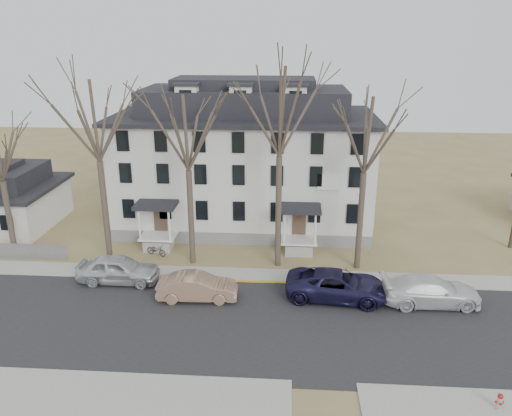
# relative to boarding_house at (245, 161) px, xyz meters

# --- Properties ---
(ground) EXTENTS (120.00, 120.00, 0.00)m
(ground) POSITION_rel_boarding_house_xyz_m (2.00, -17.95, -5.38)
(ground) COLOR olive
(ground) RESTS_ON ground
(main_road) EXTENTS (120.00, 10.00, 0.04)m
(main_road) POSITION_rel_boarding_house_xyz_m (2.00, -15.95, -5.38)
(main_road) COLOR #27272A
(main_road) RESTS_ON ground
(far_sidewalk) EXTENTS (120.00, 2.00, 0.08)m
(far_sidewalk) POSITION_rel_boarding_house_xyz_m (2.00, -9.95, -5.38)
(far_sidewalk) COLOR #A09F97
(far_sidewalk) RESTS_ON ground
(near_sidewalk_left) EXTENTS (20.00, 5.00, 0.08)m
(near_sidewalk_left) POSITION_rel_boarding_house_xyz_m (-6.00, -22.95, -5.38)
(near_sidewalk_left) COLOR #A09F97
(near_sidewalk_left) RESTS_ON ground
(yellow_curb) EXTENTS (14.00, 0.25, 0.06)m
(yellow_curb) POSITION_rel_boarding_house_xyz_m (7.00, -10.85, -5.38)
(yellow_curb) COLOR gold
(yellow_curb) RESTS_ON ground
(boarding_house) EXTENTS (20.80, 12.36, 12.05)m
(boarding_house) POSITION_rel_boarding_house_xyz_m (0.00, 0.00, 0.00)
(boarding_house) COLOR slate
(boarding_house) RESTS_ON ground
(small_house) EXTENTS (8.70, 8.70, 5.00)m
(small_house) POSITION_rel_boarding_house_xyz_m (-20.00, -1.96, -3.13)
(small_house) COLOR silver
(small_house) RESTS_ON ground
(tree_far_left) EXTENTS (8.40, 8.40, 13.72)m
(tree_far_left) POSITION_rel_boarding_house_xyz_m (-9.00, -8.15, 4.96)
(tree_far_left) COLOR #473B31
(tree_far_left) RESTS_ON ground
(tree_mid_left) EXTENTS (7.80, 7.80, 12.74)m
(tree_mid_left) POSITION_rel_boarding_house_xyz_m (-3.00, -8.15, 4.22)
(tree_mid_left) COLOR #473B31
(tree_mid_left) RESTS_ON ground
(tree_center) EXTENTS (9.00, 9.00, 14.70)m
(tree_center) POSITION_rel_boarding_house_xyz_m (3.00, -8.15, 5.71)
(tree_center) COLOR #473B31
(tree_center) RESTS_ON ground
(tree_mid_right) EXTENTS (7.80, 7.80, 12.74)m
(tree_mid_right) POSITION_rel_boarding_house_xyz_m (8.50, -8.15, 4.22)
(tree_mid_right) COLOR #473B31
(tree_mid_right) RESTS_ON ground
(car_silver) EXTENTS (5.28, 2.14, 1.80)m
(car_silver) POSITION_rel_boarding_house_xyz_m (-7.24, -11.38, -4.48)
(car_silver) COLOR silver
(car_silver) RESTS_ON ground
(car_tan) EXTENTS (4.93, 1.95, 1.60)m
(car_tan) POSITION_rel_boarding_house_xyz_m (-1.74, -13.23, -4.58)
(car_tan) COLOR #9C775E
(car_tan) RESTS_ON ground
(car_navy) EXTENTS (6.48, 3.46, 1.73)m
(car_navy) POSITION_rel_boarding_house_xyz_m (6.74, -12.54, -4.51)
(car_navy) COLOR #1B183A
(car_navy) RESTS_ON ground
(car_white) EXTENTS (5.98, 2.67, 1.70)m
(car_white) POSITION_rel_boarding_house_xyz_m (12.24, -12.83, -4.53)
(car_white) COLOR silver
(car_white) RESTS_ON ground
(bicycle_left) EXTENTS (1.70, 1.12, 0.84)m
(bicycle_left) POSITION_rel_boarding_house_xyz_m (-5.85, -7.25, -4.96)
(bicycle_left) COLOR black
(bicycle_left) RESTS_ON ground
(fire_hydrant) EXTENTS (0.35, 0.33, 0.84)m
(fire_hydrant) POSITION_rel_boarding_house_xyz_m (12.93, -21.71, -4.96)
(fire_hydrant) COLOR #B7B7BA
(fire_hydrant) RESTS_ON ground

